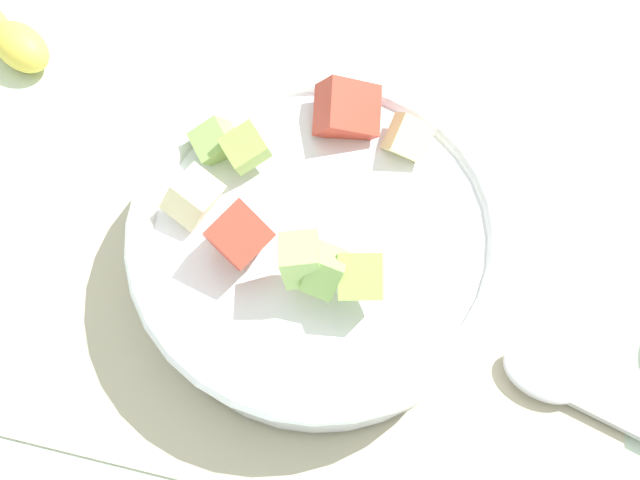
# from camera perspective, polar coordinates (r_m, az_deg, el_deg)

# --- Properties ---
(ground_plane) EXTENTS (2.40, 2.40, 0.00)m
(ground_plane) POSITION_cam_1_polar(r_m,az_deg,el_deg) (0.63, 1.37, -1.28)
(ground_plane) COLOR silver
(placemat) EXTENTS (0.43, 0.36, 0.01)m
(placemat) POSITION_cam_1_polar(r_m,az_deg,el_deg) (0.62, 1.37, -1.16)
(placemat) COLOR #BCB299
(placemat) RESTS_ON ground_plane
(salad_bowl) EXTENTS (0.26, 0.26, 0.11)m
(salad_bowl) POSITION_cam_1_polar(r_m,az_deg,el_deg) (0.58, -0.06, -0.27)
(salad_bowl) COLOR white
(salad_bowl) RESTS_ON placemat
(serving_spoon) EXTENTS (0.20, 0.08, 0.01)m
(serving_spoon) POSITION_cam_1_polar(r_m,az_deg,el_deg) (0.61, 17.92, -10.24)
(serving_spoon) COLOR #B7B7BC
(serving_spoon) RESTS_ON placemat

